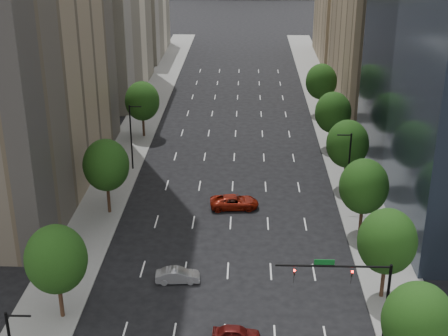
# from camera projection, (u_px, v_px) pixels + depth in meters

# --- Properties ---
(sidewalk_left) EXTENTS (6.00, 200.00, 0.15)m
(sidewalk_left) POSITION_uv_depth(u_px,v_px,m) (111.00, 184.00, 80.40)
(sidewalk_left) COLOR slate
(sidewalk_left) RESTS_ON ground
(sidewalk_right) EXTENTS (6.00, 200.00, 0.15)m
(sidewalk_right) POSITION_uv_depth(u_px,v_px,m) (356.00, 187.00, 79.38)
(sidewalk_right) COLOR slate
(sidewalk_right) RESTS_ON ground
(filler_left) EXTENTS (14.00, 26.00, 18.00)m
(filler_left) POSITION_uv_depth(u_px,v_px,m) (133.00, 16.00, 147.40)
(filler_left) COLOR beige
(filler_left) RESTS_ON ground
(parking_tan_right) EXTENTS (14.00, 30.00, 30.00)m
(parking_tan_right) POSITION_uv_depth(u_px,v_px,m) (382.00, 16.00, 110.24)
(parking_tan_right) COLOR #8C7759
(parking_tan_right) RESTS_ON ground
(filler_right) EXTENTS (14.00, 26.00, 16.00)m
(filler_right) POSITION_uv_depth(u_px,v_px,m) (350.00, 23.00, 143.38)
(filler_right) COLOR #8C7759
(filler_right) RESTS_ON ground
(tree_right_0) EXTENTS (5.20, 5.20, 8.39)m
(tree_right_0) POSITION_uv_depth(u_px,v_px,m) (418.00, 322.00, 45.10)
(tree_right_0) COLOR #382316
(tree_right_0) RESTS_ON ground
(tree_right_1) EXTENTS (5.20, 5.20, 8.75)m
(tree_right_1) POSITION_uv_depth(u_px,v_px,m) (387.00, 241.00, 55.11)
(tree_right_1) COLOR #382316
(tree_right_1) RESTS_ON ground
(tree_right_2) EXTENTS (5.20, 5.20, 8.61)m
(tree_right_2) POSITION_uv_depth(u_px,v_px,m) (364.00, 186.00, 66.24)
(tree_right_2) COLOR #382316
(tree_right_2) RESTS_ON ground
(tree_right_3) EXTENTS (5.20, 5.20, 8.89)m
(tree_right_3) POSITION_uv_depth(u_px,v_px,m) (347.00, 144.00, 77.20)
(tree_right_3) COLOR #382316
(tree_right_3) RESTS_ON ground
(tree_right_4) EXTENTS (5.20, 5.20, 8.46)m
(tree_right_4) POSITION_uv_depth(u_px,v_px,m) (333.00, 112.00, 90.28)
(tree_right_4) COLOR #382316
(tree_right_4) RESTS_ON ground
(tree_right_5) EXTENTS (5.20, 5.20, 8.75)m
(tree_right_5) POSITION_uv_depth(u_px,v_px,m) (321.00, 82.00, 104.93)
(tree_right_5) COLOR #382316
(tree_right_5) RESTS_ON ground
(tree_left_0) EXTENTS (5.20, 5.20, 8.75)m
(tree_left_0) POSITION_uv_depth(u_px,v_px,m) (56.00, 259.00, 52.34)
(tree_left_0) COLOR #382316
(tree_left_0) RESTS_ON ground
(tree_left_1) EXTENTS (5.20, 5.20, 8.97)m
(tree_left_1) POSITION_uv_depth(u_px,v_px,m) (106.00, 165.00, 70.71)
(tree_left_1) COLOR #382316
(tree_left_1) RESTS_ON ground
(tree_left_2) EXTENTS (5.20, 5.20, 8.68)m
(tree_left_2) POSITION_uv_depth(u_px,v_px,m) (142.00, 101.00, 94.80)
(tree_left_2) COLOR #382316
(tree_left_2) RESTS_ON ground
(streetlight_rn) EXTENTS (1.70, 0.20, 9.00)m
(streetlight_rn) POSITION_uv_depth(u_px,v_px,m) (348.00, 167.00, 73.01)
(streetlight_rn) COLOR black
(streetlight_rn) RESTS_ON ground
(streetlight_ln) EXTENTS (1.70, 0.20, 9.00)m
(streetlight_ln) POSITION_uv_depth(u_px,v_px,m) (131.00, 135.00, 83.11)
(streetlight_ln) COLOR black
(streetlight_ln) RESTS_ON ground
(traffic_signal) EXTENTS (9.12, 0.40, 7.38)m
(traffic_signal) POSITION_uv_depth(u_px,v_px,m) (358.00, 284.00, 49.91)
(traffic_signal) COLOR black
(traffic_signal) RESTS_ON ground
(car_maroon) EXTENTS (3.97, 1.69, 1.34)m
(car_maroon) POSITION_uv_depth(u_px,v_px,m) (236.00, 334.00, 51.37)
(car_maroon) COLOR #530F0D
(car_maroon) RESTS_ON ground
(car_silver) EXTENTS (4.26, 1.78, 1.37)m
(car_silver) POSITION_uv_depth(u_px,v_px,m) (178.00, 275.00, 59.41)
(car_silver) COLOR gray
(car_silver) RESTS_ON ground
(car_red_far) EXTENTS (5.88, 3.11, 1.58)m
(car_red_far) POSITION_uv_depth(u_px,v_px,m) (234.00, 202.00, 73.88)
(car_red_far) COLOR maroon
(car_red_far) RESTS_ON ground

